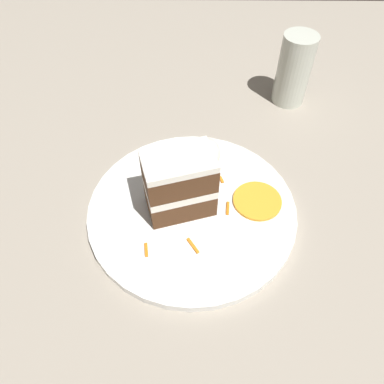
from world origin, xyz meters
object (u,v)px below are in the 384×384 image
(plate, at_px, (192,210))
(drinking_glass, at_px, (293,74))
(orange_garnish, at_px, (257,201))
(cream_dollop, at_px, (205,154))
(cake_slice, at_px, (179,184))

(plate, bearing_deg, drinking_glass, -33.58)
(orange_garnish, bearing_deg, drinking_glass, -18.06)
(plate, distance_m, cream_dollop, 0.09)
(plate, xyz_separation_m, drinking_glass, (0.27, -0.18, 0.05))
(cream_dollop, bearing_deg, plate, 167.12)
(plate, distance_m, orange_garnish, 0.10)
(cream_dollop, relative_size, orange_garnish, 0.71)
(plate, relative_size, cream_dollop, 6.02)
(drinking_glass, bearing_deg, cake_slice, 143.82)
(orange_garnish, relative_size, drinking_glass, 0.55)
(plate, xyz_separation_m, cake_slice, (0.00, 0.02, 0.06))
(cake_slice, bearing_deg, orange_garnish, -101.71)
(drinking_glass, bearing_deg, cream_dollop, 139.33)
(orange_garnish, bearing_deg, cream_dollop, 46.18)
(cream_dollop, xyz_separation_m, drinking_glass, (0.19, -0.16, 0.02))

